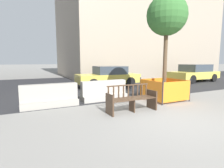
{
  "coord_description": "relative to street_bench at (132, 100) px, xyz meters",
  "views": [
    {
      "loc": [
        -3.77,
        -3.56,
        1.66
      ],
      "look_at": [
        -0.69,
        2.71,
        0.75
      ],
      "focal_mm": 28.0,
      "sensor_mm": 36.0,
      "label": 1
    }
  ],
  "objects": [
    {
      "name": "ground_plane",
      "position": [
        0.69,
        -1.24,
        -0.4
      ],
      "size": [
        200.0,
        200.0,
        0.0
      ],
      "primitive_type": "plane",
      "color": "gray"
    },
    {
      "name": "street_tree",
      "position": [
        2.24,
        0.91,
        3.11
      ],
      "size": [
        1.66,
        1.66,
        4.37
      ],
      "color": "brown",
      "rests_on": "ground"
    },
    {
      "name": "jersey_barrier_centre",
      "position": [
        -0.11,
        2.04,
        -0.06
      ],
      "size": [
        2.01,
        0.72,
        0.84
      ],
      "color": "#ADA89E",
      "rests_on": "ground"
    },
    {
      "name": "car_sedan_mid",
      "position": [
        9.42,
        5.15,
        0.31
      ],
      "size": [
        4.34,
        2.12,
        1.41
      ],
      "color": "#DBC64C",
      "rests_on": "ground"
    },
    {
      "name": "street_bench",
      "position": [
        0.0,
        0.0,
        0.0
      ],
      "size": [
        1.69,
        0.53,
        0.88
      ],
      "color": "#473323",
      "rests_on": "ground"
    },
    {
      "name": "building_centre_right",
      "position": [
        8.78,
        13.28,
        8.31
      ],
      "size": [
        16.42,
        10.62,
        17.4
      ],
      "color": "tan",
      "rests_on": "ground"
    },
    {
      "name": "jersey_barrier_left",
      "position": [
        -2.35,
        1.87,
        -0.06
      ],
      "size": [
        2.0,
        0.68,
        0.84
      ],
      "color": "#9E998E",
      "rests_on": "ground"
    },
    {
      "name": "car_taxi_near",
      "position": [
        1.79,
        5.68,
        0.27
      ],
      "size": [
        4.12,
        1.98,
        1.34
      ],
      "color": "#DBC64C",
      "rests_on": "ground"
    },
    {
      "name": "construction_fence",
      "position": [
        2.24,
        0.91,
        0.08
      ],
      "size": [
        1.51,
        1.51,
        0.95
      ],
      "color": "#2D2D33",
      "rests_on": "ground"
    },
    {
      "name": "street_asphalt",
      "position": [
        0.69,
        7.46,
        -0.39
      ],
      "size": [
        120.0,
        12.0,
        0.01
      ],
      "primitive_type": "cube",
      "color": "#28282B",
      "rests_on": "ground"
    }
  ]
}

